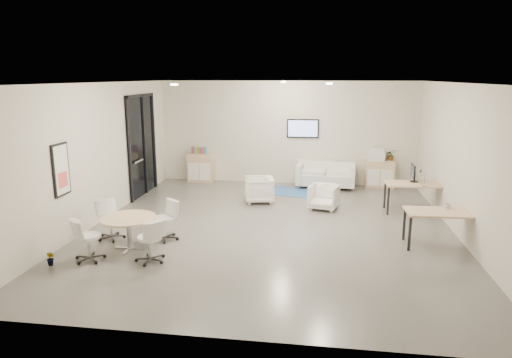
{
  "coord_description": "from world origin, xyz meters",
  "views": [
    {
      "loc": [
        1.04,
        -9.72,
        3.35
      ],
      "look_at": [
        -0.39,
        0.4,
        1.03
      ],
      "focal_mm": 32.0,
      "sensor_mm": 36.0,
      "label": 1
    }
  ],
  "objects_px": {
    "armchair_left": "(259,188)",
    "armchair_right": "(324,196)",
    "sideboard_right": "(380,174)",
    "loveseat": "(326,176)",
    "desk_rear": "(415,186)",
    "round_table": "(128,222)",
    "desk_front": "(442,215)",
    "sideboard_left": "(201,168)"
  },
  "relations": [
    {
      "from": "loveseat",
      "to": "armchair_left",
      "type": "relative_size",
      "value": 2.39
    },
    {
      "from": "desk_front",
      "to": "round_table",
      "type": "relative_size",
      "value": 1.34
    },
    {
      "from": "armchair_right",
      "to": "desk_rear",
      "type": "relative_size",
      "value": 0.48
    },
    {
      "from": "round_table",
      "to": "loveseat",
      "type": "bearing_deg",
      "value": 56.03
    },
    {
      "from": "desk_front",
      "to": "sideboard_right",
      "type": "bearing_deg",
      "value": 94.37
    },
    {
      "from": "sideboard_right",
      "to": "desk_rear",
      "type": "height_order",
      "value": "sideboard_right"
    },
    {
      "from": "sideboard_right",
      "to": "round_table",
      "type": "distance_m",
      "value": 8.09
    },
    {
      "from": "sideboard_right",
      "to": "armchair_left",
      "type": "relative_size",
      "value": 1.11
    },
    {
      "from": "desk_rear",
      "to": "desk_front",
      "type": "height_order",
      "value": "desk_rear"
    },
    {
      "from": "armchair_right",
      "to": "desk_rear",
      "type": "height_order",
      "value": "desk_rear"
    },
    {
      "from": "loveseat",
      "to": "armchair_right",
      "type": "distance_m",
      "value": 2.39
    },
    {
      "from": "loveseat",
      "to": "round_table",
      "type": "xyz_separation_m",
      "value": [
        -3.86,
        -5.73,
        0.21
      ]
    },
    {
      "from": "loveseat",
      "to": "armchair_right",
      "type": "xyz_separation_m",
      "value": [
        -0.07,
        -2.39,
        -0.0
      ]
    },
    {
      "from": "sideboard_left",
      "to": "loveseat",
      "type": "xyz_separation_m",
      "value": [
        3.98,
        -0.2,
        -0.1
      ]
    },
    {
      "from": "sideboard_right",
      "to": "desk_front",
      "type": "height_order",
      "value": "sideboard_right"
    },
    {
      "from": "sideboard_right",
      "to": "armchair_right",
      "type": "distance_m",
      "value": 3.11
    },
    {
      "from": "sideboard_left",
      "to": "desk_front",
      "type": "xyz_separation_m",
      "value": [
        6.22,
        -4.94,
        0.21
      ]
    },
    {
      "from": "sideboard_left",
      "to": "desk_rear",
      "type": "distance_m",
      "value": 6.66
    },
    {
      "from": "sideboard_right",
      "to": "loveseat",
      "type": "xyz_separation_m",
      "value": [
        -1.62,
        -0.21,
        -0.07
      ]
    },
    {
      "from": "desk_front",
      "to": "round_table",
      "type": "bearing_deg",
      "value": -173.31
    },
    {
      "from": "sideboard_right",
      "to": "armchair_right",
      "type": "height_order",
      "value": "sideboard_right"
    },
    {
      "from": "armchair_left",
      "to": "desk_front",
      "type": "bearing_deg",
      "value": 44.02
    },
    {
      "from": "armchair_left",
      "to": "desk_front",
      "type": "distance_m",
      "value": 4.9
    },
    {
      "from": "armchair_left",
      "to": "armchair_right",
      "type": "bearing_deg",
      "value": 64.39
    },
    {
      "from": "desk_front",
      "to": "round_table",
      "type": "height_order",
      "value": "desk_front"
    },
    {
      "from": "loveseat",
      "to": "desk_rear",
      "type": "xyz_separation_m",
      "value": [
        2.16,
        -2.36,
        0.32
      ]
    },
    {
      "from": "sideboard_left",
      "to": "desk_rear",
      "type": "height_order",
      "value": "sideboard_left"
    },
    {
      "from": "sideboard_right",
      "to": "desk_rear",
      "type": "xyz_separation_m",
      "value": [
        0.54,
        -2.57,
        0.25
      ]
    },
    {
      "from": "armchair_right",
      "to": "round_table",
      "type": "bearing_deg",
      "value": -124.39
    },
    {
      "from": "desk_rear",
      "to": "desk_front",
      "type": "distance_m",
      "value": 2.37
    },
    {
      "from": "armchair_right",
      "to": "desk_front",
      "type": "distance_m",
      "value": 3.3
    },
    {
      "from": "armchair_right",
      "to": "round_table",
      "type": "xyz_separation_m",
      "value": [
        -3.79,
        -3.34,
        0.22
      ]
    },
    {
      "from": "sideboard_left",
      "to": "loveseat",
      "type": "bearing_deg",
      "value": -2.94
    },
    {
      "from": "sideboard_right",
      "to": "loveseat",
      "type": "height_order",
      "value": "sideboard_right"
    },
    {
      "from": "desk_rear",
      "to": "round_table",
      "type": "distance_m",
      "value": 6.9
    },
    {
      "from": "desk_rear",
      "to": "desk_front",
      "type": "bearing_deg",
      "value": -91.0
    },
    {
      "from": "armchair_left",
      "to": "round_table",
      "type": "bearing_deg",
      "value": -40.04
    },
    {
      "from": "sideboard_left",
      "to": "armchair_right",
      "type": "relative_size",
      "value": 1.3
    },
    {
      "from": "sideboard_right",
      "to": "armchair_left",
      "type": "xyz_separation_m",
      "value": [
        -3.42,
        -2.17,
        -0.04
      ]
    },
    {
      "from": "sideboard_left",
      "to": "round_table",
      "type": "bearing_deg",
      "value": -88.83
    },
    {
      "from": "sideboard_right",
      "to": "desk_front",
      "type": "bearing_deg",
      "value": -83.0
    },
    {
      "from": "armchair_right",
      "to": "armchair_left",
      "type": "bearing_deg",
      "value": -179.96
    }
  ]
}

